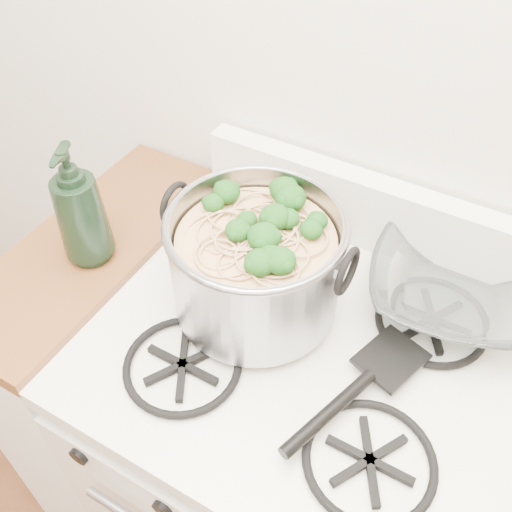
% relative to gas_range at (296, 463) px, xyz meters
% --- Properties ---
extents(gas_range, '(0.76, 0.66, 0.92)m').
position_rel_gas_range_xyz_m(gas_range, '(0.00, 0.00, 0.00)').
color(gas_range, white).
rests_on(gas_range, ground).
extents(counter_left, '(0.25, 0.65, 0.92)m').
position_rel_gas_range_xyz_m(counter_left, '(-0.51, 0.00, 0.02)').
color(counter_left, silver).
rests_on(counter_left, ground).
extents(stock_pot, '(0.34, 0.31, 0.21)m').
position_rel_gas_range_xyz_m(stock_pot, '(-0.13, 0.03, 0.58)').
color(stock_pot, '#93939B').
rests_on(stock_pot, gas_range).
extents(spatula, '(0.37, 0.38, 0.02)m').
position_rel_gas_range_xyz_m(spatula, '(0.14, 0.03, 0.50)').
color(spatula, black).
rests_on(spatula, gas_range).
extents(glass_bowl, '(0.14, 0.14, 0.03)m').
position_rel_gas_range_xyz_m(glass_bowl, '(0.18, 0.21, 0.50)').
color(glass_bowl, white).
rests_on(glass_bowl, gas_range).
extents(bottle, '(0.13, 0.13, 0.26)m').
position_rel_gas_range_xyz_m(bottle, '(-0.47, -0.02, 0.61)').
color(bottle, black).
rests_on(bottle, counter_left).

